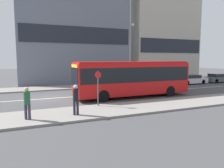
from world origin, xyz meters
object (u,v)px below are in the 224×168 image
city_bus (133,77)px  pedestrian_down_pavement (76,98)px  parked_car_1 (191,80)px  parked_car_2 (219,78)px  street_lamp (133,48)px  bus_stop_sign (98,85)px  parked_car_0 (163,81)px  pedestrian_near_stop (27,101)px

city_bus → pedestrian_down_pavement: 7.90m
parked_car_1 → parked_car_2: (5.29, 0.05, 0.00)m
street_lamp → pedestrian_down_pavement: bearing=-130.7°
city_bus → bus_stop_sign: 5.15m
city_bus → pedestrian_down_pavement: size_ratio=5.91×
street_lamp → parked_car_1: bearing=-12.0°
pedestrian_down_pavement → bus_stop_sign: bearing=34.0°
parked_car_1 → parked_car_2: parked_car_2 is taller
parked_car_0 → parked_car_2: size_ratio=0.90×
pedestrian_near_stop → parked_car_0: bearing=56.2°
city_bus → pedestrian_down_pavement: city_bus is taller
parked_car_2 → parked_car_0: bearing=-178.1°
parked_car_2 → pedestrian_down_pavement: bearing=-156.4°
city_bus → pedestrian_near_stop: bearing=-156.3°
city_bus → pedestrian_near_stop: city_bus is taller
parked_car_2 → pedestrian_down_pavement: size_ratio=2.60×
street_lamp → parked_car_2: bearing=-7.1°
parked_car_1 → city_bus: bearing=-155.0°
parked_car_1 → pedestrian_near_stop: bearing=-154.1°
city_bus → pedestrian_near_stop: (-9.02, -4.59, -0.68)m
pedestrian_down_pavement → parked_car_0: bearing=28.5°
city_bus → pedestrian_near_stop: 10.14m
city_bus → street_lamp: 8.86m
pedestrian_near_stop → bus_stop_sign: size_ratio=0.73×
pedestrian_near_stop → parked_car_2: bearing=46.1°
parked_car_2 → street_lamp: 14.10m
city_bus → parked_car_2: city_bus is taller
bus_stop_sign → street_lamp: (8.28, 10.19, 3.16)m
parked_car_0 → street_lamp: bearing=148.7°
parked_car_1 → street_lamp: size_ratio=0.58×
pedestrian_near_stop → street_lamp: bearing=67.4°
parked_car_1 → street_lamp: 9.24m
parked_car_0 → bus_stop_sign: 14.20m
pedestrian_near_stop → pedestrian_down_pavement: bearing=23.2°
parked_car_0 → bus_stop_sign: size_ratio=1.70×
parked_car_2 → bus_stop_sign: bus_stop_sign is taller
parked_car_0 → street_lamp: (-3.29, 2.00, 4.06)m
parked_car_2 → street_lamp: street_lamp is taller
pedestrian_near_stop → street_lamp: 18.01m
parked_car_1 → pedestrian_down_pavement: 21.10m
parked_car_2 → city_bus: bearing=-161.9°
parked_car_0 → parked_car_2: (10.08, 0.33, -0.06)m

